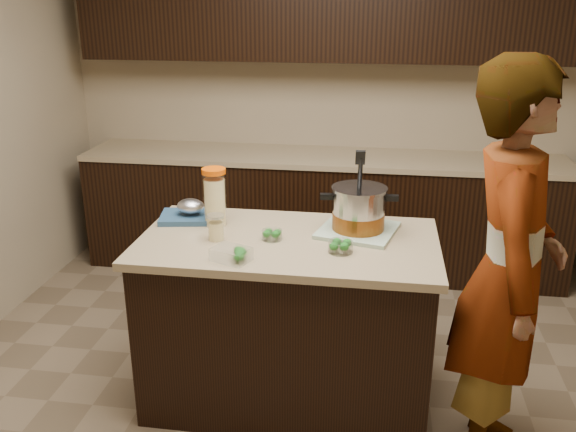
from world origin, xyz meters
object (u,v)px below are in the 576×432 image
object	(u,v)px
island	(288,320)
lemonade_pitcher	(215,199)
person	(507,275)
stock_pot	(359,211)

from	to	relation	value
island	lemonade_pitcher	size ratio (longest dim) A/B	4.93
island	person	bearing A→B (deg)	-16.56
lemonade_pitcher	person	distance (m)	1.45
island	lemonade_pitcher	distance (m)	0.73
lemonade_pitcher	person	world-z (taller)	person
person	island	bearing A→B (deg)	81.46
lemonade_pitcher	island	bearing A→B (deg)	-19.69
stock_pot	lemonade_pitcher	xyz separation A→B (m)	(-0.74, -0.00, 0.03)
island	person	xyz separation A→B (m)	(0.98, -0.29, 0.46)
stock_pot	island	bearing A→B (deg)	-160.96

